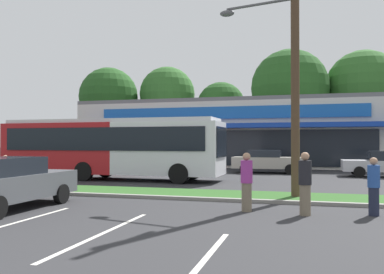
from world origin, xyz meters
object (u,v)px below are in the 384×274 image
object	(u,v)px
car_2	(267,161)
pedestrian_near_bench	(247,182)
car_0	(8,183)
pedestrian_by_pole	(374,186)
city_bus	(111,147)
pedestrian_mid	(5,177)
utility_pole	(291,50)
pedestrian_far	(305,184)

from	to	relation	value
car_2	pedestrian_near_bench	size ratio (longest dim) A/B	2.65
car_0	pedestrian_by_pole	world-z (taller)	pedestrian_by_pole
city_bus	pedestrian_by_pole	xyz separation A→B (m)	(11.94, -7.80, -0.96)
pedestrian_mid	city_bus	bearing A→B (deg)	72.24
pedestrian_mid	utility_pole	bearing A→B (deg)	-1.45
utility_pole	pedestrian_near_bench	distance (m)	5.41
city_bus	car_0	distance (m)	9.86
car_2	pedestrian_mid	world-z (taller)	pedestrian_mid
utility_pole	car_2	xyz separation A→B (m)	(-1.87, 12.04, -4.51)
utility_pole	pedestrian_far	xyz separation A→B (m)	(0.46, -3.09, -4.41)
city_bus	pedestrian_near_bench	xyz separation A→B (m)	(8.47, -8.05, -0.90)
city_bus	car_2	distance (m)	10.43
car_0	car_2	bearing A→B (deg)	-20.70
pedestrian_by_pole	pedestrian_near_bench	bearing A→B (deg)	152.31
car_2	pedestrian_by_pole	size ratio (longest dim) A/B	2.84
car_2	pedestrian_far	xyz separation A→B (m)	(2.33, -15.13, 0.11)
pedestrian_near_bench	pedestrian_far	bearing A→B (deg)	-154.63
utility_pole	pedestrian_far	distance (m)	5.40
utility_pole	car_0	world-z (taller)	utility_pole
utility_pole	pedestrian_mid	xyz separation A→B (m)	(-9.65, -2.83, -4.50)
car_0	pedestrian_by_pole	bearing A→B (deg)	-79.69
city_bus	car_0	size ratio (longest dim) A/B	2.60
pedestrian_near_bench	utility_pole	bearing A→B (deg)	-79.69
pedestrian_near_bench	pedestrian_by_pole	bearing A→B (deg)	-143.11
car_2	pedestrian_far	size ratio (longest dim) A/B	2.61
utility_pole	city_bus	world-z (taller)	utility_pole
utility_pole	pedestrian_mid	size ratio (longest dim) A/B	6.30
car_2	pedestrian_mid	distance (m)	16.78
utility_pole	pedestrian_by_pole	distance (m)	5.67
car_0	pedestrian_mid	world-z (taller)	car_0
pedestrian_by_pole	pedestrian_far	size ratio (longest dim) A/B	0.92
utility_pole	pedestrian_near_bench	world-z (taller)	utility_pole
utility_pole	car_2	world-z (taller)	utility_pole
utility_pole	pedestrian_near_bench	xyz separation A→B (m)	(-1.19, -2.88, -4.42)
car_0	car_2	world-z (taller)	car_0
car_2	pedestrian_mid	xyz separation A→B (m)	(-7.79, -14.86, 0.01)
city_bus	pedestrian_mid	xyz separation A→B (m)	(0.00, -8.01, -0.98)
pedestrian_far	utility_pole	bearing A→B (deg)	-9.22
pedestrian_by_pole	pedestrian_far	bearing A→B (deg)	162.47
pedestrian_by_pole	pedestrian_far	xyz separation A→B (m)	(-1.82, -0.46, 0.07)
car_0	pedestrian_near_bench	distance (m)	7.12
utility_pole	pedestrian_near_bench	size ratio (longest dim) A/B	5.75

